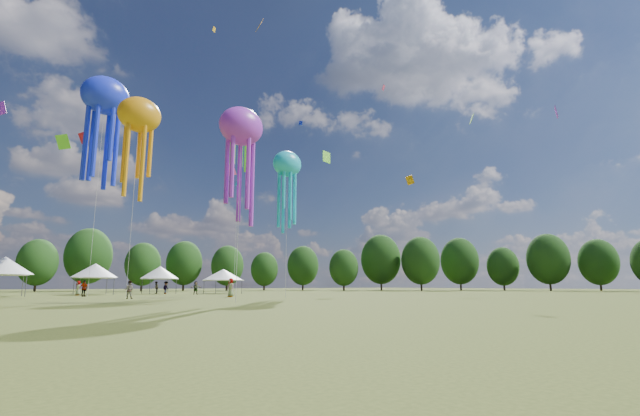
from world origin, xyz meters
TOP-DOWN VIEW (x-y plane):
  - ground at (0.00, 0.00)m, footprint 300.00×300.00m
  - spectator_near at (-3.26, 34.92)m, footprint 0.98×0.91m
  - spectators_far at (3.15, 49.72)m, footprint 27.57×24.08m
  - festival_tents at (-3.25, 55.19)m, footprint 40.73×11.40m
  - show_kites at (-1.65, 41.06)m, footprint 41.34×33.93m
  - small_kites at (2.37, 41.37)m, footprint 72.45×55.21m
  - treeline at (-3.87, 62.51)m, footprint 201.57×95.24m

SIDE VIEW (x-z plane):
  - ground at x=0.00m, z-range 0.00..0.00m
  - spectator_near at x=-3.26m, z-range 0.00..1.61m
  - spectators_far at x=3.15m, z-range -0.08..1.85m
  - festival_tents at x=-3.25m, z-range 0.92..5.25m
  - treeline at x=-3.87m, z-range -0.17..13.26m
  - show_kites at x=-1.65m, z-range 4.81..33.48m
  - small_kites at x=2.37m, z-range 8.10..53.19m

